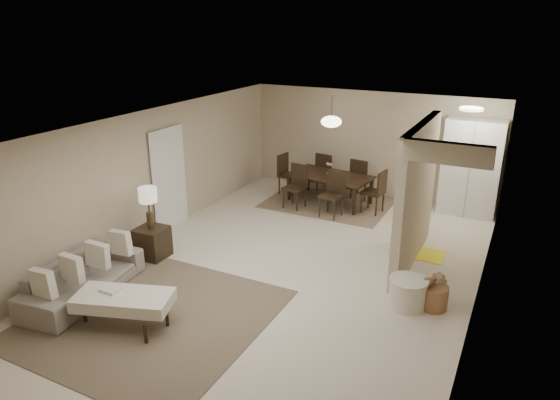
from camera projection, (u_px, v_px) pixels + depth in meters
The scene contains 22 objects.
floor at pixel (288, 270), 8.59m from camera, with size 9.00×9.00×0.00m, color beige.
ceiling at pixel (289, 126), 7.74m from camera, with size 9.00×9.00×0.00m, color white.
back_wall at pixel (371, 144), 11.94m from camera, with size 6.00×6.00×0.00m, color tan.
left_wall at pixel (146, 177), 9.44m from camera, with size 9.00×9.00×0.00m, color tan.
right_wall at pixel (483, 235), 6.89m from camera, with size 9.00×9.00×0.00m, color tan.
partition at pixel (416, 195), 8.45m from camera, with size 0.15×2.50×2.50m, color tan.
doorway at pixel (169, 180), 10.01m from camera, with size 0.04×0.90×2.04m, color black.
pantry_cabinet at pixel (471, 168), 10.72m from camera, with size 1.20×0.55×2.10m, color white.
flush_light at pixel (471, 109), 9.46m from camera, with size 0.44×0.44×0.05m, color white.
living_rug at pixel (152, 317), 7.22m from camera, with size 3.20×3.20×0.01m, color brown.
sofa at pixel (83, 278), 7.68m from camera, with size 0.81×2.07×0.60m, color gray.
ottoman_bench at pixel (124, 300), 6.93m from camera, with size 1.46×1.01×0.48m.
side_table at pixel (152, 243), 8.96m from camera, with size 0.51×0.51×0.57m, color black.
table_lamp at pixel (148, 198), 8.67m from camera, with size 0.32×0.32×0.76m.
round_pouf at pixel (408, 293), 7.44m from camera, with size 0.57×0.57×0.44m, color silver.
wicker_basket at pixel (434, 297), 7.41m from camera, with size 0.42×0.42×0.36m, color brown.
dining_rug at pixel (328, 202), 11.73m from camera, with size 2.80×2.10×0.01m, color #7D664D.
dining_table at pixel (329, 189), 11.61m from camera, with size 1.90×1.06×0.67m, color black.
dining_chairs at pixel (329, 183), 11.56m from camera, with size 2.69×2.09×0.99m.
vase at pixel (329, 173), 11.48m from camera, with size 0.13×0.13×0.13m, color white.
yellow_mat at pixel (417, 253), 9.19m from camera, with size 0.96×0.58×0.01m, color yellow.
pendant_light at pixel (331, 122), 11.07m from camera, with size 0.46×0.46×0.71m.
Camera 1 is at (3.34, -6.90, 4.07)m, focal length 32.00 mm.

